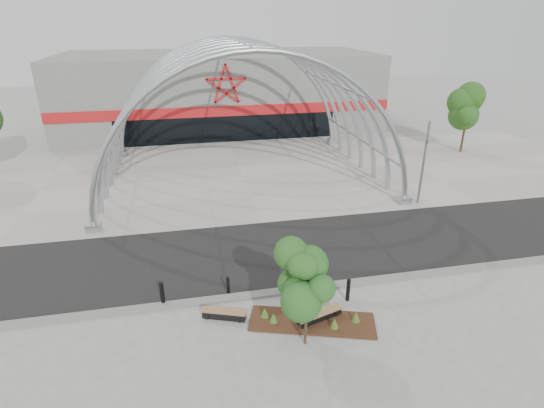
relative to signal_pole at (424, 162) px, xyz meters
The scene contains 18 objects.
ground 13.76m from the signal_pole, 144.41° to the right, with size 140.00×140.00×0.00m, color gray.
road 12.12m from the signal_pole, 158.42° to the right, with size 140.00×7.00×0.02m, color black.
forecourt 13.68m from the signal_pole, 144.91° to the left, with size 60.00×17.00×0.04m, color #A7A197.
kerb 13.89m from the signal_pole, 143.55° to the right, with size 60.00×0.50×0.12m, color slate.
arena_building 27.88m from the signal_pole, 113.10° to the left, with size 34.00×15.24×8.00m.
vault_canopy 13.68m from the signal_pole, 144.91° to the left, with size 20.80×15.80×20.36m.
planting_bed 15.10m from the signal_pole, 135.78° to the right, with size 5.42×3.07×0.55m.
signal_pole is the anchor object (origin of this frame).
street_tree_0 16.03m from the signal_pole, 134.24° to the right, with size 1.56×1.56×3.56m.
street_tree_1 15.44m from the signal_pole, 136.15° to the right, with size 1.61×1.61×3.81m.
bench_0 17.17m from the signal_pole, 146.50° to the right, with size 1.91×1.04×0.40m.
bench_1 14.80m from the signal_pole, 134.81° to the right, with size 2.10×1.03×0.43m.
bollard_0 18.59m from the signal_pole, 154.80° to the right, with size 0.18×0.18×1.13m, color black.
bollard_1 15.94m from the signal_pole, 151.03° to the right, with size 0.14×0.14×0.86m, color black.
bollard_2 12.81m from the signal_pole, 144.43° to the right, with size 0.18×0.18×1.10m, color black.
bollard_3 13.13m from the signal_pole, 143.77° to the right, with size 0.14×0.14×0.87m, color black.
bollard_4 12.81m from the signal_pole, 132.94° to the right, with size 0.17×0.17×1.09m, color black.
bg_tree_1 14.38m from the signal_pole, 45.30° to the left, with size 2.70×2.70×5.91m.
Camera 1 is at (-4.14, -16.07, 11.71)m, focal length 28.00 mm.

